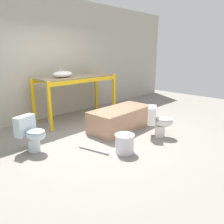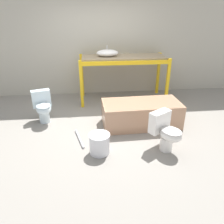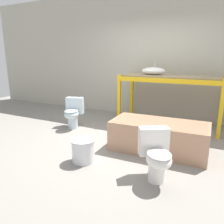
# 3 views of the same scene
# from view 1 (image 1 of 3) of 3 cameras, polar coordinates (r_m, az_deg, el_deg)

# --- Properties ---
(ground_plane) EXTENTS (12.00, 12.00, 0.00)m
(ground_plane) POSITION_cam_1_polar(r_m,az_deg,el_deg) (4.86, -5.10, -6.10)
(ground_plane) COLOR gray
(warehouse_wall_rear) EXTENTS (10.80, 0.08, 3.20)m
(warehouse_wall_rear) POSITION_cam_1_polar(r_m,az_deg,el_deg) (6.13, -17.92, 13.08)
(warehouse_wall_rear) COLOR #B2AD9E
(warehouse_wall_rear) RESTS_ON ground_plane
(shelving_rack) EXTENTS (2.19, 0.86, 1.15)m
(shelving_rack) POSITION_cam_1_polar(r_m,az_deg,el_deg) (5.96, -9.40, 7.65)
(shelving_rack) COLOR yellow
(shelving_rack) RESTS_ON ground_plane
(sink_basin) EXTENTS (0.54, 0.36, 0.25)m
(sink_basin) POSITION_cam_1_polar(r_m,az_deg,el_deg) (5.71, -12.76, 9.62)
(sink_basin) COLOR white
(sink_basin) RESTS_ON shelving_rack
(bathtub_main) EXTENTS (1.59, 0.77, 0.50)m
(bathtub_main) POSITION_cam_1_polar(r_m,az_deg,el_deg) (5.16, 2.23, -1.34)
(bathtub_main) COLOR tan
(bathtub_main) RESTS_ON ground_plane
(toilet_near) EXTENTS (0.49, 0.61, 0.66)m
(toilet_near) POSITION_cam_1_polar(r_m,az_deg,el_deg) (4.26, -20.31, -5.17)
(toilet_near) COLOR silver
(toilet_near) RESTS_ON ground_plane
(toilet_far) EXTENTS (0.57, 0.63, 0.66)m
(toilet_far) POSITION_cam_1_polar(r_m,az_deg,el_deg) (4.78, 12.12, -2.28)
(toilet_far) COLOR white
(toilet_far) RESTS_ON ground_plane
(bucket_white) EXTENTS (0.36, 0.36, 0.35)m
(bucket_white) POSITION_cam_1_polar(r_m,az_deg,el_deg) (3.99, 3.30, -8.15)
(bucket_white) COLOR silver
(bucket_white) RESTS_ON ground_plane
(loose_pipe) EXTENTS (0.20, 0.64, 0.04)m
(loose_pipe) POSITION_cam_1_polar(r_m,az_deg,el_deg) (4.12, -4.82, -9.88)
(loose_pipe) COLOR #B7B7BC
(loose_pipe) RESTS_ON ground_plane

